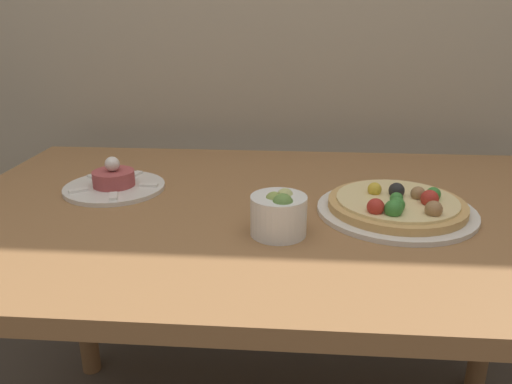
# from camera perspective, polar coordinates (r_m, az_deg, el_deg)

# --- Properties ---
(dining_table) EXTENTS (1.38, 0.86, 0.76)m
(dining_table) POSITION_cam_1_polar(r_m,az_deg,el_deg) (1.08, 2.29, -6.16)
(dining_table) COLOR olive
(dining_table) RESTS_ON ground_plane
(pizza_plate) EXTENTS (0.31, 0.31, 0.06)m
(pizza_plate) POSITION_cam_1_polar(r_m,az_deg,el_deg) (1.03, 15.84, -1.53)
(pizza_plate) COLOR silver
(pizza_plate) RESTS_ON dining_table
(tartare_plate) EXTENTS (0.23, 0.23, 0.08)m
(tartare_plate) POSITION_cam_1_polar(r_m,az_deg,el_deg) (1.17, -15.90, 0.97)
(tartare_plate) COLOR silver
(tartare_plate) RESTS_ON dining_table
(small_bowl) EXTENTS (0.10, 0.10, 0.09)m
(small_bowl) POSITION_cam_1_polar(r_m,az_deg,el_deg) (0.89, 2.64, -2.38)
(small_bowl) COLOR white
(small_bowl) RESTS_ON dining_table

